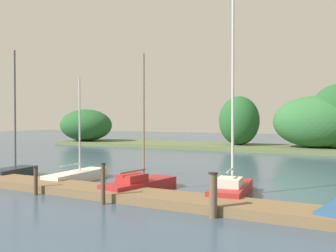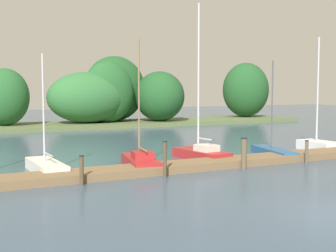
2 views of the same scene
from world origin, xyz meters
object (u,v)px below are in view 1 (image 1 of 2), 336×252
Objects in this scene: sailboat_2 at (141,184)px; mooring_piling_2 at (103,184)px; mooring_piling_3 at (213,195)px; sailboat_0 at (14,170)px; sailboat_1 at (78,175)px; mooring_piling_1 at (36,181)px; sailboat_3 at (232,186)px.

mooring_piling_2 is at bearing -168.87° from sailboat_2.
mooring_piling_2 reaches higher than mooring_piling_3.
sailboat_1 is (4.00, 0.71, -0.09)m from sailboat_0.
sailboat_2 reaches higher than mooring_piling_1.
mooring_piling_2 is 1.06× the size of mooring_piling_3.
sailboat_3 is at bearing 41.65° from mooring_piling_2.
sailboat_0 is at bearing 161.19° from mooring_piling_2.
sailboat_0 is 0.85× the size of sailboat_3.
sailboat_2 is 4.16× the size of mooring_piling_3.
mooring_piling_3 is at bearing -179.50° from sailboat_3.
sailboat_3 reaches higher than sailboat_1.
mooring_piling_1 is 8.02m from mooring_piling_3.
sailboat_2 is 3.93× the size of mooring_piling_2.
sailboat_1 is 8.29m from sailboat_3.
sailboat_1 is 5.62m from mooring_piling_2.
mooring_piling_1 is 3.67m from mooring_piling_2.
mooring_piling_3 is at bearing -112.45° from sailboat_1.
sailboat_1 is at bearing 140.70° from mooring_piling_2.
mooring_piling_2 is (4.34, -3.55, 0.49)m from sailboat_1.
mooring_piling_1 is at bearing 178.61° from mooring_piling_2.
mooring_piling_1 is at bearing -170.17° from sailboat_1.
sailboat_1 is 9.34m from mooring_piling_3.
sailboat_1 is 4.54× the size of mooring_piling_1.
sailboat_1 is at bearing 83.57° from sailboat_3.
mooring_piling_1 is (0.67, -3.46, 0.30)m from sailboat_1.
sailboat_0 is 1.31× the size of sailboat_1.
mooring_piling_3 is (4.32, -2.54, 0.40)m from sailboat_2.
sailboat_0 is 1.14× the size of sailboat_2.
mooring_piling_3 is at bearing 2.12° from mooring_piling_2.
sailboat_1 is 3.54m from mooring_piling_1.
sailboat_3 is (8.29, -0.03, 0.14)m from sailboat_1.
sailboat_2 reaches higher than sailboat_1.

